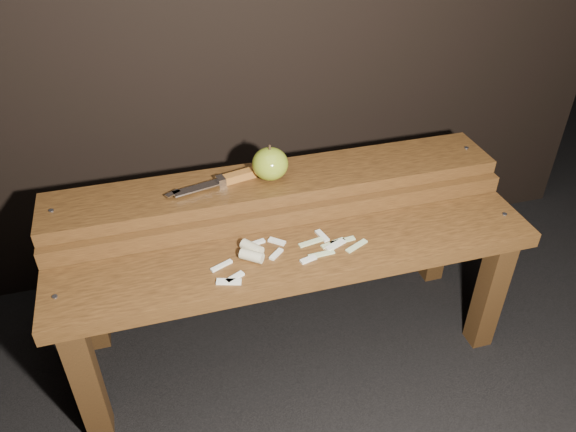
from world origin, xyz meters
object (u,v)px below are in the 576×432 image
object	(u,v)px
bench_front_tier	(302,276)
bench_rear_tier	(277,205)
apple	(270,164)
knife	(231,178)

from	to	relation	value
bench_front_tier	bench_rear_tier	xyz separation A→B (m)	(0.00, 0.23, 0.06)
bench_rear_tier	bench_front_tier	bearing A→B (deg)	-90.00
bench_rear_tier	apple	world-z (taller)	apple
apple	knife	size ratio (longest dim) A/B	0.37
bench_front_tier	knife	xyz separation A→B (m)	(-0.12, 0.24, 0.16)
bench_front_tier	knife	world-z (taller)	knife
bench_front_tier	knife	distance (m)	0.31
apple	bench_rear_tier	bearing A→B (deg)	-14.64
bench_rear_tier	knife	xyz separation A→B (m)	(-0.12, 0.01, 0.10)
bench_front_tier	bench_rear_tier	size ratio (longest dim) A/B	1.00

